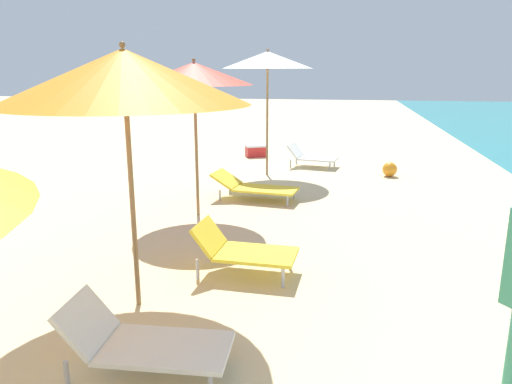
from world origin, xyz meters
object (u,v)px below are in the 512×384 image
object	(u,v)px
umbrella_third	(194,74)
cooler_box	(256,151)
lounger_second_inland	(142,341)
umbrella_farthest	(268,60)
lounger_third_shoreside	(254,186)
lounger_farthest_shoreside	(311,156)
beach_ball	(390,169)
lounger_second_shoreside	(242,249)
umbrella_second	(124,77)

from	to	relation	value
umbrella_third	cooler_box	bearing A→B (deg)	90.72
lounger_second_inland	umbrella_farthest	world-z (taller)	umbrella_farthest
lounger_third_shoreside	lounger_farthest_shoreside	xyz separation A→B (m)	(0.82, 3.38, 0.01)
lounger_farthest_shoreside	beach_ball	world-z (taller)	lounger_farthest_shoreside
lounger_second_inland	lounger_second_shoreside	bearing A→B (deg)	75.98
lounger_farthest_shoreside	beach_ball	bearing A→B (deg)	-13.82
lounger_third_shoreside	lounger_second_shoreside	bearing A→B (deg)	-74.71
umbrella_third	lounger_farthest_shoreside	bearing A→B (deg)	70.96
lounger_farthest_shoreside	umbrella_second	bearing A→B (deg)	-89.02
lounger_farthest_shoreside	lounger_third_shoreside	bearing A→B (deg)	-93.70
lounger_farthest_shoreside	cooler_box	size ratio (longest dim) A/B	1.94
beach_ball	lounger_second_inland	bearing A→B (deg)	-107.73
lounger_second_shoreside	lounger_farthest_shoreside	world-z (taller)	lounger_second_shoreside
lounger_second_inland	umbrella_third	world-z (taller)	umbrella_third
lounger_second_inland	beach_ball	size ratio (longest dim) A/B	4.06
lounger_second_shoreside	umbrella_farthest	bearing A→B (deg)	98.80
umbrella_farthest	lounger_farthest_shoreside	size ratio (longest dim) A/B	2.20
lounger_second_shoreside	lounger_farthest_shoreside	size ratio (longest dim) A/B	0.94
umbrella_third	beach_ball	bearing A→B (deg)	47.43
beach_ball	lounger_third_shoreside	bearing A→B (deg)	-136.14
umbrella_second	beach_ball	xyz separation A→B (m)	(3.07, 6.90, -2.13)
umbrella_second	lounger_farthest_shoreside	bearing A→B (deg)	80.99
beach_ball	lounger_second_shoreside	bearing A→B (deg)	-110.03
cooler_box	beach_ball	size ratio (longest dim) A/B	1.99
umbrella_third	beach_ball	distance (m)	5.47
cooler_box	umbrella_farthest	bearing A→B (deg)	-73.53
umbrella_third	lounger_third_shoreside	bearing A→B (deg)	57.17
lounger_second_shoreside	beach_ball	distance (m)	6.34
lounger_third_shoreside	umbrella_farthest	bearing A→B (deg)	99.94
lounger_third_shoreside	lounger_farthest_shoreside	size ratio (longest dim) A/B	1.28
umbrella_second	lounger_third_shoreside	distance (m)	4.81
umbrella_second	lounger_second_shoreside	bearing A→B (deg)	46.53
lounger_third_shoreside	cooler_box	distance (m)	4.66
umbrella_second	lounger_farthest_shoreside	distance (m)	8.07
lounger_second_shoreside	lounger_second_inland	bearing A→B (deg)	-98.11
lounger_third_shoreside	lounger_second_inland	bearing A→B (deg)	-81.84
lounger_second_inland	lounger_farthest_shoreside	xyz separation A→B (m)	(0.71, 8.80, -0.01)
lounger_second_inland	umbrella_third	xyz separation A→B (m)	(-0.85, 4.28, 2.03)
umbrella_third	beach_ball	size ratio (longest dim) A/B	7.70
lounger_second_shoreside	cooler_box	xyz separation A→B (m)	(-1.31, 7.98, -0.14)
lounger_second_inland	lounger_farthest_shoreside	world-z (taller)	lounger_second_inland
umbrella_third	umbrella_second	bearing A→B (deg)	-84.00
lounger_second_inland	umbrella_farthest	bearing A→B (deg)	88.40
umbrella_second	beach_ball	distance (m)	7.85
lounger_second_shoreside	umbrella_farthest	xyz separation A→B (m)	(-0.62, 5.64, 2.26)
lounger_second_inland	cooler_box	world-z (taller)	lounger_second_inland
umbrella_second	cooler_box	world-z (taller)	umbrella_second
lounger_second_shoreside	umbrella_farthest	distance (m)	6.11
umbrella_farthest	beach_ball	bearing A→B (deg)	6.41
umbrella_second	umbrella_third	world-z (taller)	umbrella_second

